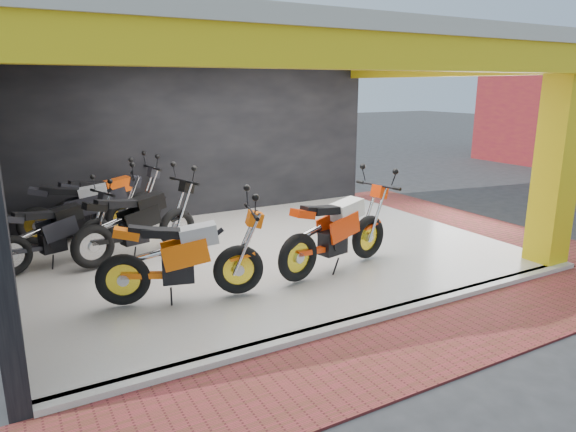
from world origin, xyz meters
name	(u,v)px	position (x,y,z in m)	size (l,w,h in m)	color
ground	(333,293)	(0.00, 0.00, 0.00)	(80.00, 80.00, 0.00)	#2D2D30
showroom_floor	(270,252)	(0.00, 2.00, 0.05)	(8.00, 6.00, 0.10)	white
showroom_ceiling	(268,43)	(0.00, 2.00, 3.60)	(8.40, 6.40, 0.20)	beige
back_wall	(205,140)	(0.00, 5.10, 1.75)	(8.20, 0.20, 3.50)	black
corner_column	(557,162)	(3.75, -0.75, 1.75)	(0.50, 0.50, 3.50)	yellow
header_beam_front	(389,52)	(0.00, -1.00, 3.30)	(8.40, 0.30, 0.40)	yellow
header_beam_right	(446,66)	(4.00, 2.00, 3.30)	(0.30, 6.40, 0.40)	yellow
floor_kerb	(378,317)	(0.00, -1.02, 0.05)	(8.00, 0.20, 0.10)	white
paver_front	(421,345)	(0.00, -1.80, 0.01)	(9.00, 1.40, 0.03)	maroon
paver_right	(461,220)	(4.80, 2.00, 0.01)	(1.40, 7.00, 0.03)	maroon
moto_hero	(369,216)	(1.18, 0.73, 0.84)	(2.44, 0.90, 1.49)	#FF3B0A
moto_row_a	(238,246)	(-1.31, 0.40, 0.82)	(2.34, 0.87, 1.43)	#FF650A
moto_row_b	(176,209)	(-1.40, 2.85, 0.82)	(2.36, 0.88, 1.44)	black
moto_row_c	(144,192)	(-1.52, 4.65, 0.82)	(2.37, 0.88, 1.45)	black
moto_row_d	(95,219)	(-2.72, 3.15, 0.74)	(2.11, 0.78, 1.29)	black
moto_row_e	(124,201)	(-2.06, 3.98, 0.82)	(2.34, 0.87, 1.43)	black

